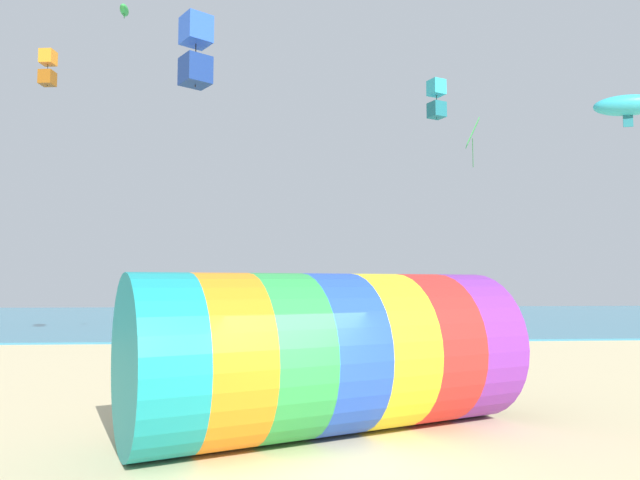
{
  "coord_description": "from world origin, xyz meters",
  "views": [
    {
      "loc": [
        -0.33,
        -9.36,
        3.06
      ],
      "look_at": [
        0.61,
        4.38,
        4.08
      ],
      "focal_mm": 32.0,
      "sensor_mm": 36.0,
      "label": 1
    }
  ],
  "objects_px": {
    "kite_handler": "(495,372)",
    "kite_green_diamond": "(472,134)",
    "kite_green_parafoil": "(124,10)",
    "cooler_box": "(454,407)",
    "kite_blue_box": "(196,51)",
    "giant_inflatable_tube": "(328,353)",
    "kite_cyan_parafoil": "(627,105)",
    "kite_orange_box": "(48,68)",
    "kite_cyan_box": "(437,99)"
  },
  "relations": [
    {
      "from": "kite_handler",
      "to": "kite_green_diamond",
      "type": "bearing_deg",
      "value": 73.06
    },
    {
      "from": "kite_green_parafoil",
      "to": "kite_handler",
      "type": "bearing_deg",
      "value": -40.59
    },
    {
      "from": "kite_green_diamond",
      "to": "cooler_box",
      "type": "relative_size",
      "value": 4.04
    },
    {
      "from": "cooler_box",
      "to": "kite_blue_box",
      "type": "bearing_deg",
      "value": -179.82
    },
    {
      "from": "giant_inflatable_tube",
      "to": "kite_handler",
      "type": "distance_m",
      "value": 4.71
    },
    {
      "from": "kite_handler",
      "to": "kite_blue_box",
      "type": "relative_size",
      "value": 1.0
    },
    {
      "from": "cooler_box",
      "to": "kite_cyan_parafoil",
      "type": "bearing_deg",
      "value": -5.3
    },
    {
      "from": "kite_handler",
      "to": "kite_green_parafoil",
      "type": "xyz_separation_m",
      "value": [
        -11.89,
        10.19,
        13.67
      ]
    },
    {
      "from": "kite_handler",
      "to": "kite_cyan_parafoil",
      "type": "height_order",
      "value": "kite_cyan_parafoil"
    },
    {
      "from": "kite_orange_box",
      "to": "kite_green_parafoil",
      "type": "xyz_separation_m",
      "value": [
        3.67,
        -1.48,
        2.03
      ]
    },
    {
      "from": "kite_blue_box",
      "to": "kite_cyan_parafoil",
      "type": "height_order",
      "value": "kite_blue_box"
    },
    {
      "from": "kite_green_parafoil",
      "to": "kite_blue_box",
      "type": "bearing_deg",
      "value": -66.43
    },
    {
      "from": "kite_handler",
      "to": "kite_blue_box",
      "type": "height_order",
      "value": "kite_blue_box"
    },
    {
      "from": "kite_handler",
      "to": "kite_green_parafoil",
      "type": "distance_m",
      "value": 20.78
    },
    {
      "from": "kite_blue_box",
      "to": "cooler_box",
      "type": "height_order",
      "value": "kite_blue_box"
    },
    {
      "from": "cooler_box",
      "to": "kite_green_diamond",
      "type": "bearing_deg",
      "value": 68.21
    },
    {
      "from": "kite_orange_box",
      "to": "kite_green_diamond",
      "type": "bearing_deg",
      "value": -4.0
    },
    {
      "from": "kite_handler",
      "to": "kite_cyan_box",
      "type": "relative_size",
      "value": 1.19
    },
    {
      "from": "kite_handler",
      "to": "kite_orange_box",
      "type": "xyz_separation_m",
      "value": [
        -15.56,
        11.66,
        11.64
      ]
    },
    {
      "from": "kite_orange_box",
      "to": "kite_cyan_box",
      "type": "height_order",
      "value": "kite_orange_box"
    },
    {
      "from": "kite_green_diamond",
      "to": "kite_green_parafoil",
      "type": "xyz_separation_m",
      "value": [
        -15.04,
        -0.17,
        5.02
      ]
    },
    {
      "from": "kite_handler",
      "to": "kite_orange_box",
      "type": "distance_m",
      "value": 22.66
    },
    {
      "from": "kite_green_parafoil",
      "to": "kite_orange_box",
      "type": "bearing_deg",
      "value": 158.07
    },
    {
      "from": "kite_blue_box",
      "to": "kite_green_parafoil",
      "type": "relative_size",
      "value": 1.7
    },
    {
      "from": "kite_green_diamond",
      "to": "kite_cyan_box",
      "type": "relative_size",
      "value": 1.44
    },
    {
      "from": "giant_inflatable_tube",
      "to": "kite_blue_box",
      "type": "bearing_deg",
      "value": 154.81
    },
    {
      "from": "kite_cyan_parafoil",
      "to": "kite_green_diamond",
      "type": "height_order",
      "value": "kite_green_diamond"
    },
    {
      "from": "kite_blue_box",
      "to": "kite_green_diamond",
      "type": "distance_m",
      "value": 15.07
    },
    {
      "from": "giant_inflatable_tube",
      "to": "kite_handler",
      "type": "height_order",
      "value": "giant_inflatable_tube"
    },
    {
      "from": "kite_orange_box",
      "to": "kite_cyan_box",
      "type": "distance_m",
      "value": 17.13
    },
    {
      "from": "kite_green_diamond",
      "to": "kite_cyan_box",
      "type": "height_order",
      "value": "kite_cyan_box"
    },
    {
      "from": "kite_blue_box",
      "to": "kite_green_parafoil",
      "type": "distance_m",
      "value": 13.18
    },
    {
      "from": "giant_inflatable_tube",
      "to": "kite_cyan_parafoil",
      "type": "height_order",
      "value": "kite_cyan_parafoil"
    },
    {
      "from": "kite_handler",
      "to": "kite_cyan_box",
      "type": "xyz_separation_m",
      "value": [
        0.34,
        5.98,
        8.72
      ]
    },
    {
      "from": "kite_green_diamond",
      "to": "kite_orange_box",
      "type": "distance_m",
      "value": 18.99
    },
    {
      "from": "kite_handler",
      "to": "kite_green_diamond",
      "type": "xyz_separation_m",
      "value": [
        3.15,
        10.35,
        8.66
      ]
    },
    {
      "from": "kite_blue_box",
      "to": "cooler_box",
      "type": "relative_size",
      "value": 3.36
    },
    {
      "from": "kite_green_diamond",
      "to": "kite_orange_box",
      "type": "xyz_separation_m",
      "value": [
        -18.71,
        1.31,
        2.98
      ]
    },
    {
      "from": "kite_orange_box",
      "to": "kite_cyan_box",
      "type": "relative_size",
      "value": 1.14
    },
    {
      "from": "kite_handler",
      "to": "kite_green_diamond",
      "type": "height_order",
      "value": "kite_green_diamond"
    },
    {
      "from": "kite_blue_box",
      "to": "cooler_box",
      "type": "distance_m",
      "value": 10.25
    },
    {
      "from": "giant_inflatable_tube",
      "to": "kite_orange_box",
      "type": "height_order",
      "value": "kite_orange_box"
    },
    {
      "from": "kite_blue_box",
      "to": "kite_green_parafoil",
      "type": "xyz_separation_m",
      "value": [
        -4.68,
        10.72,
        6.09
      ]
    },
    {
      "from": "kite_blue_box",
      "to": "kite_cyan_parafoil",
      "type": "distance_m",
      "value": 10.33
    },
    {
      "from": "giant_inflatable_tube",
      "to": "kite_green_parafoil",
      "type": "distance_m",
      "value": 19.32
    },
    {
      "from": "giant_inflatable_tube",
      "to": "kite_green_diamond",
      "type": "xyz_separation_m",
      "value": [
        7.38,
        12.29,
        7.93
      ]
    },
    {
      "from": "kite_green_parafoil",
      "to": "giant_inflatable_tube",
      "type": "bearing_deg",
      "value": -57.71
    },
    {
      "from": "giant_inflatable_tube",
      "to": "kite_green_diamond",
      "type": "height_order",
      "value": "kite_green_diamond"
    },
    {
      "from": "kite_handler",
      "to": "kite_cyan_parafoil",
      "type": "bearing_deg",
      "value": -16.59
    },
    {
      "from": "kite_cyan_parafoil",
      "to": "cooler_box",
      "type": "distance_m",
      "value": 8.26
    }
  ]
}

